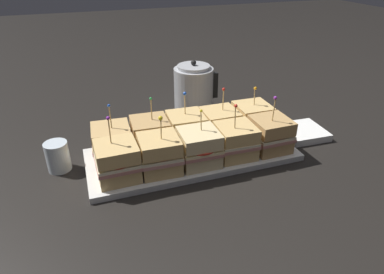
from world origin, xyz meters
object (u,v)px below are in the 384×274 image
sandwich_front_far_left (117,161)px  sandwich_front_center (199,147)px  sandwich_back_right (220,124)px  sandwich_back_far_left (112,142)px  sandwich_front_left (159,154)px  sandwich_back_far_right (252,119)px  kettle_steel (194,88)px  napkin_stack (303,132)px  drinking_glass (58,156)px  sandwich_front_right (235,141)px  sandwich_front_far_right (270,134)px  sandwich_back_center (186,129)px  sandwich_back_left (150,135)px  serving_platter (192,155)px

sandwich_front_far_left → sandwich_front_center: size_ratio=1.09×
sandwich_back_right → sandwich_back_far_left: bearing=-179.7°
sandwich_front_left → sandwich_back_right: 0.26m
sandwich_back_far_right → kettle_steel: bearing=110.3°
kettle_steel → napkin_stack: 0.43m
sandwich_front_left → sandwich_back_far_right: size_ratio=1.04×
sandwich_front_far_left → drinking_glass: size_ratio=2.06×
sandwich_back_far_right → sandwich_back_right: bearing=179.0°
sandwich_front_left → sandwich_front_right: bearing=0.5°
drinking_glass → napkin_stack: bearing=-4.0°
sandwich_front_far_right → sandwich_back_center: (-0.23, 0.11, 0.00)m
sandwich_front_far_right → sandwich_back_far_left: 0.47m
sandwich_back_far_left → sandwich_front_left: bearing=-45.3°
sandwich_front_far_left → sandwich_back_right: size_ratio=1.04×
sandwich_front_center → sandwich_front_left: bearing=179.1°
sandwich_front_center → sandwich_back_left: size_ratio=0.95×
sandwich_back_left → sandwich_back_far_right: (0.34, -0.00, 0.00)m
sandwich_front_far_left → sandwich_front_right: bearing=0.0°
serving_platter → drinking_glass: (-0.38, 0.06, 0.03)m
sandwich_front_left → sandwich_back_center: 0.16m
sandwich_front_left → sandwich_back_far_right: sandwich_front_left is taller
kettle_steel → sandwich_front_right: bearing=-91.5°
serving_platter → sandwich_back_center: sandwich_back_center is taller
sandwich_front_far_left → sandwich_back_left: size_ratio=1.04×
sandwich_front_left → sandwich_back_far_left: (-0.11, 0.11, -0.00)m
sandwich_front_left → sandwich_front_far_right: (0.34, 0.00, -0.00)m
sandwich_back_center → sandwich_back_right: size_ratio=1.00×
sandwich_front_far_left → sandwich_front_left: 0.11m
sandwich_back_far_left → sandwich_back_left: bearing=0.4°
sandwich_front_far_left → sandwich_front_left: size_ratio=1.06×
sandwich_front_far_left → kettle_steel: size_ratio=0.89×
sandwich_front_left → sandwich_front_center: size_ratio=1.03×
drinking_glass → sandwich_front_right: bearing=-13.7°
serving_platter → sandwich_front_center: size_ratio=3.85×
kettle_steel → sandwich_back_right: bearing=-92.2°
sandwich_back_far_left → sandwich_back_center: sandwich_back_center is taller
napkin_stack → sandwich_back_far_left: bearing=175.8°
serving_platter → sandwich_front_far_left: bearing=-166.2°
sandwich_back_far_left → kettle_steel: kettle_steel is taller
sandwich_back_left → sandwich_front_right: bearing=-26.5°
sandwich_front_center → sandwich_back_right: size_ratio=0.95×
sandwich_front_center → sandwich_back_far_left: (-0.23, 0.12, -0.00)m
sandwich_front_center → sandwich_front_far_right: sandwich_front_far_right is taller
sandwich_front_left → sandwich_front_center: bearing=-0.9°
sandwich_front_center → sandwich_back_left: (-0.11, 0.12, -0.00)m
kettle_steel → drinking_glass: size_ratio=2.30×
sandwich_back_center → sandwich_back_right: same height
sandwich_front_right → sandwich_back_center: 0.16m
serving_platter → sandwich_back_far_right: (0.23, 0.06, 0.06)m
sandwich_front_far_left → serving_platter: bearing=13.8°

